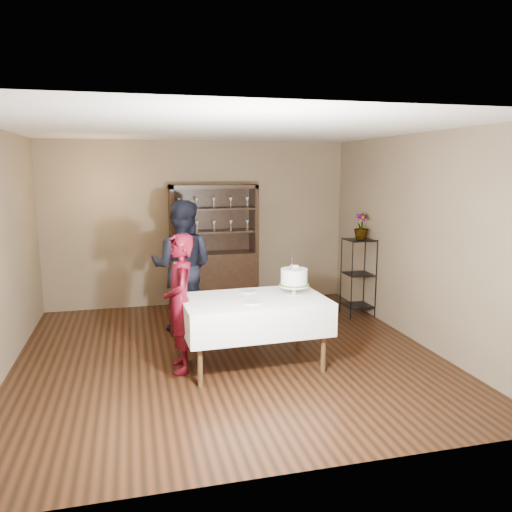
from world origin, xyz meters
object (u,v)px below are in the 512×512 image
object	(u,v)px
cake_table	(254,314)
man	(182,267)
cake	(294,278)
china_hutch	(214,267)
woman	(180,303)
plant_etagere	(358,274)
potted_plant	(361,226)

from	to	relation	value
cake_table	man	world-z (taller)	man
man	cake	distance (m)	1.84
china_hutch	cake_table	bearing A→B (deg)	-89.54
cake_table	woman	size ratio (longest dim) A/B	1.06
woman	cake_table	bearing A→B (deg)	83.38
plant_etagere	man	distance (m)	2.73
cake_table	man	size ratio (longest dim) A/B	0.90
plant_etagere	man	bearing A→B (deg)	-177.49
woman	cake	bearing A→B (deg)	88.47
cake	china_hutch	bearing A→B (deg)	101.23
china_hutch	cake	size ratio (longest dim) A/B	4.19
man	cake	world-z (taller)	man
cake	woman	bearing A→B (deg)	178.54
cake_table	china_hutch	bearing A→B (deg)	90.46
plant_etagere	cake	world-z (taller)	cake
china_hutch	plant_etagere	world-z (taller)	china_hutch
man	cake_table	bearing A→B (deg)	133.10
woman	cake	distance (m)	1.34
china_hutch	woman	distance (m)	2.69
potted_plant	china_hutch	bearing A→B (deg)	153.27
cake_table	plant_etagere	bearing A→B (deg)	38.06
plant_etagere	cake	size ratio (longest dim) A/B	2.51
china_hutch	man	xyz separation A→B (m)	(-0.64, -1.17, 0.25)
china_hutch	cake_table	distance (m)	2.66
china_hutch	cake_table	xyz separation A→B (m)	(0.02, -2.66, -0.05)
plant_etagere	potted_plant	size ratio (longest dim) A/B	3.01
cake	cake_table	bearing A→B (deg)	-172.99
potted_plant	cake_table	bearing A→B (deg)	-142.31
woman	man	size ratio (longest dim) A/B	0.85
woman	china_hutch	bearing A→B (deg)	162.61
china_hutch	woman	size ratio (longest dim) A/B	1.28
plant_etagere	cake_table	distance (m)	2.61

